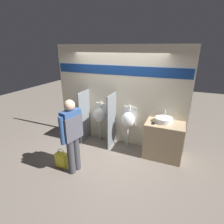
{
  "coord_description": "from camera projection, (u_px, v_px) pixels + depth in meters",
  "views": [
    {
      "loc": [
        1.62,
        -3.74,
        2.65
      ],
      "look_at": [
        0.0,
        0.17,
        1.05
      ],
      "focal_mm": 28.0,
      "sensor_mm": 36.0,
      "label": 1
    }
  ],
  "objects": [
    {
      "name": "divider_mid",
      "position": [
        112.0,
        121.0,
        4.74
      ],
      "size": [
        0.03,
        0.58,
        1.5
      ],
      "color": "slate",
      "rests_on": "ground_plane"
    },
    {
      "name": "person_in_vest",
      "position": [
        72.0,
        132.0,
        3.63
      ],
      "size": [
        0.31,
        0.57,
        1.67
      ],
      "rotation": [
        0.0,
        0.0,
        1.34
      ],
      "color": "#3D3D42",
      "rests_on": "ground_plane"
    },
    {
      "name": "sink_basin",
      "position": [
        164.0,
        120.0,
        4.22
      ],
      "size": [
        0.42,
        0.42,
        0.26
      ],
      "color": "silver",
      "rests_on": "sink_counter"
    },
    {
      "name": "shopping_bag",
      "position": [
        62.0,
        160.0,
        4.05
      ],
      "size": [
        0.27,
        0.15,
        0.47
      ],
      "color": "yellow",
      "rests_on": "ground_plane"
    },
    {
      "name": "cell_phone",
      "position": [
        153.0,
        123.0,
        4.16
      ],
      "size": [
        0.07,
        0.14,
        0.01
      ],
      "color": "black",
      "rests_on": "sink_counter"
    },
    {
      "name": "sink_counter",
      "position": [
        163.0,
        140.0,
        4.33
      ],
      "size": [
        0.91,
        0.61,
        0.92
      ],
      "color": "tan",
      "rests_on": "ground_plane"
    },
    {
      "name": "toilet",
      "position": [
        74.0,
        127.0,
        5.35
      ],
      "size": [
        0.39,
        0.55,
        0.93
      ],
      "color": "silver",
      "rests_on": "ground_plane"
    },
    {
      "name": "divider_near_counter",
      "position": [
        85.0,
        116.0,
        5.04
      ],
      "size": [
        0.03,
        0.58,
        1.5
      ],
      "color": "slate",
      "rests_on": "ground_plane"
    },
    {
      "name": "display_wall",
      "position": [
        118.0,
        96.0,
        4.78
      ],
      "size": [
        3.69,
        0.07,
        2.7
      ],
      "color": "beige",
      "rests_on": "ground_plane"
    },
    {
      "name": "urinal_far",
      "position": [
        128.0,
        120.0,
        4.69
      ],
      "size": [
        0.37,
        0.32,
        1.17
      ],
      "color": "silver",
      "rests_on": "ground_plane"
    },
    {
      "name": "urinal_near_counter",
      "position": [
        100.0,
        115.0,
        5.0
      ],
      "size": [
        0.37,
        0.32,
        1.17
      ],
      "color": "silver",
      "rests_on": "ground_plane"
    },
    {
      "name": "ground_plane",
      "position": [
        110.0,
        150.0,
        4.74
      ],
      "size": [
        16.0,
        16.0,
        0.0
      ],
      "primitive_type": "plane",
      "color": "#70665B"
    }
  ]
}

